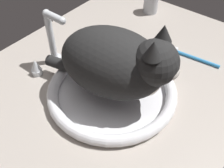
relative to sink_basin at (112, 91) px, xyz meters
The scene contains 6 objects.
countertop 6.84cm from the sink_basin, 141.29° to the left, with size 118.21×73.15×3.00cm, color #ADA399.
sink_basin is the anchor object (origin of this frame).
faucet 22.67cm from the sink_basin, 90.00° to the left, with size 17.71×9.11×17.97cm.
cat 10.86cm from the sink_basin, 77.99° to the right, with size 23.57×36.95×20.35cm.
metal_jar 46.61cm from the sink_basin, 19.85° to the left, with size 5.66×5.66×6.82cm.
toothbrush 29.75cm from the sink_basin, 20.18° to the right, with size 2.84×16.44×1.70cm.
Camera 1 is at (-34.86, -35.40, 57.66)cm, focal length 43.32 mm.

